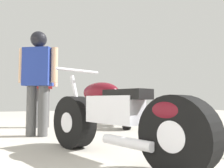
# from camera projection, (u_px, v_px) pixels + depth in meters

# --- Properties ---
(ground_plane) EXTENTS (17.75, 17.75, 0.00)m
(ground_plane) POSITION_uv_depth(u_px,v_px,m) (100.00, 139.00, 3.53)
(ground_plane) COLOR #A8A399
(motorcycle_maroon_cruiser) EXTENTS (1.12, 2.04, 1.00)m
(motorcycle_maroon_cruiser) POSITION_uv_depth(u_px,v_px,m) (117.00, 119.00, 2.33)
(motorcycle_maroon_cruiser) COLOR black
(motorcycle_maroon_cruiser) RESTS_ON ground_plane
(motorcycle_black_naked) EXTENTS (0.74, 1.74, 0.83)m
(motorcycle_black_naked) POSITION_uv_depth(u_px,v_px,m) (124.00, 111.00, 5.22)
(motorcycle_black_naked) COLOR black
(motorcycle_black_naked) RESTS_ON ground_plane
(mechanic_in_blue) EXTENTS (0.71, 0.30, 1.76)m
(mechanic_in_blue) POSITION_uv_depth(u_px,v_px,m) (41.00, 82.00, 4.99)
(mechanic_in_blue) COLOR #4C4C4C
(mechanic_in_blue) RESTS_ON ground_plane
(mechanic_with_helmet) EXTENTS (0.67, 0.44, 1.79)m
(mechanic_with_helmet) POSITION_uv_depth(u_px,v_px,m) (38.00, 73.00, 3.84)
(mechanic_with_helmet) COLOR #4C4C4C
(mechanic_with_helmet) RESTS_ON ground_plane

